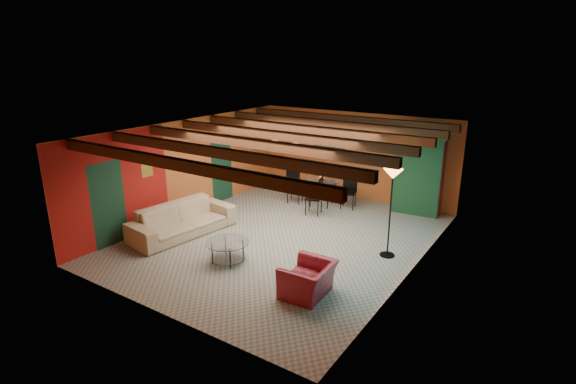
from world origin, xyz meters
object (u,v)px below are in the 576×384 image
Objects in this scene: sofa at (182,220)px; coffee_table at (228,252)px; armchair at (308,279)px; dining_table at (321,188)px; armoire at (420,176)px; floor_lamp at (390,213)px; potted_plant at (424,129)px; vase at (322,167)px.

sofa is 2.80× the size of coffee_table.
dining_table reaches higher than armchair.
armoire is 3.27m from floor_lamp.
sofa is 6.95m from potted_plant.
coffee_table is 4.49m from dining_table.
floor_lamp is 11.52× the size of vase.
floor_lamp is at bearing -89.23° from armoire.
armoire is at bearing 21.05° from vase.
armchair is 0.48× the size of floor_lamp.
potted_plant reaches higher than coffee_table.
coffee_table is at bearing -88.13° from dining_table.
sofa reaches higher than coffee_table.
dining_table is at bearing -17.38° from sofa.
floor_lamp is (0.35, -3.25, -0.06)m from armoire.
vase is (-0.00, 0.00, 0.64)m from dining_table.
armoire is (2.49, 5.49, 0.84)m from coffee_table.
coffee_table is at bearing -88.13° from vase.
armoire reaches higher than coffee_table.
armoire is (2.63, 1.01, 0.54)m from dining_table.
dining_table is at bearing 91.87° from coffee_table.
floor_lamp is 3.73m from vase.
dining_table is 4.43× the size of potted_plant.
armchair reaches higher than coffee_table.
sofa is 4.32m from dining_table.
coffee_table is 6.41m from potted_plant.
potted_plant is (2.63, 1.01, 1.87)m from dining_table.
vase is (-2.98, 2.23, 0.17)m from floor_lamp.
potted_plant is at bearing 0.00° from armoire.
dining_table is at bearing 0.00° from vase.
sofa is at bearing -103.84° from armchair.
armchair is at bearing -63.55° from vase.
sofa is 15.13× the size of vase.
armoire is at bearing 96.15° from floor_lamp.
armchair is 0.45× the size of armoire.
dining_table is at bearing -156.58° from armchair.
dining_table is (1.84, 3.90, 0.16)m from sofa.
vase is at bearing -17.38° from sofa.
sofa is at bearing 163.82° from coffee_table.
armoire is at bearing 65.64° from coffee_table.
armchair is 5.25m from dining_table.
armoire is at bearing 21.05° from dining_table.
potted_plant is at bearing 174.02° from armchair.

